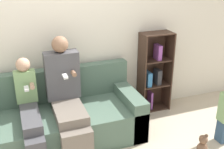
{
  "coord_description": "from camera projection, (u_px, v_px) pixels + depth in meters",
  "views": [
    {
      "loc": [
        -0.55,
        -2.47,
        2.09
      ],
      "look_at": [
        0.59,
        0.57,
        0.75
      ],
      "focal_mm": 45.0,
      "sensor_mm": 36.0,
      "label": 1
    }
  ],
  "objects": [
    {
      "name": "back_wall",
      "position": [
        56.0,
        30.0,
        3.47
      ],
      "size": [
        10.0,
        0.06,
        2.55
      ],
      "color": "silver",
      "rests_on": "ground_plane"
    },
    {
      "name": "couch",
      "position": [
        56.0,
        121.0,
        3.41
      ],
      "size": [
        2.07,
        0.84,
        0.82
      ],
      "color": "#4C6656",
      "rests_on": "ground_plane"
    },
    {
      "name": "adult_seated",
      "position": [
        67.0,
        94.0,
        3.25
      ],
      "size": [
        0.4,
        0.8,
        1.28
      ],
      "color": "#70665B",
      "rests_on": "ground_plane"
    },
    {
      "name": "child_seated",
      "position": [
        30.0,
        112.0,
        3.11
      ],
      "size": [
        0.24,
        0.82,
        1.06
      ],
      "color": "#47474C",
      "rests_on": "ground_plane"
    },
    {
      "name": "bookshelf",
      "position": [
        153.0,
        72.0,
        4.05
      ],
      "size": [
        0.44,
        0.26,
        1.16
      ],
      "color": "#3D281E",
      "rests_on": "ground_plane"
    },
    {
      "name": "teddy_bear",
      "position": [
        202.0,
        145.0,
        3.2
      ],
      "size": [
        0.13,
        0.11,
        0.27
      ],
      "color": "brown",
      "rests_on": "ground_plane"
    }
  ]
}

